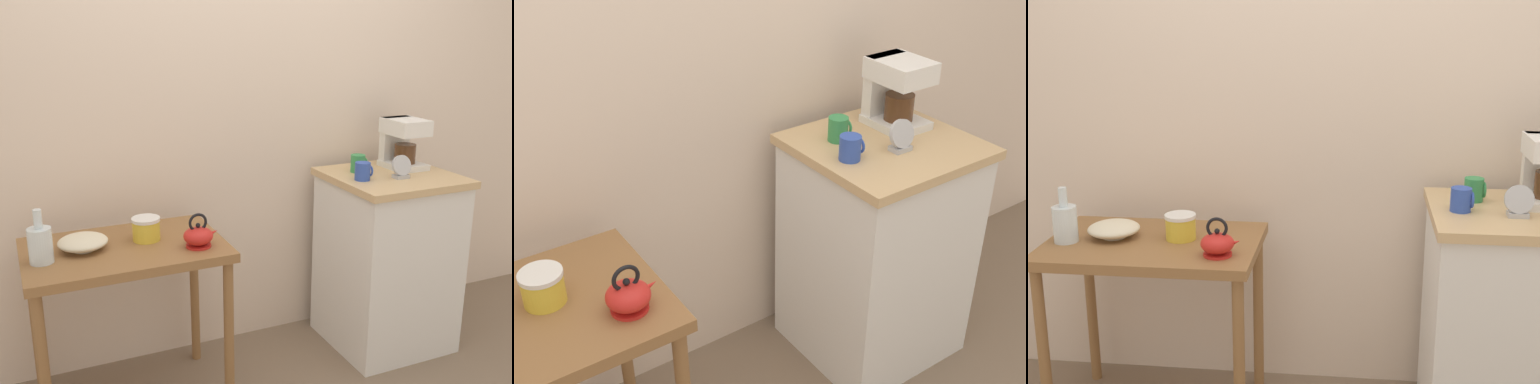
% 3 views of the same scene
% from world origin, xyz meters
% --- Properties ---
extents(back_wall, '(4.40, 0.10, 2.80)m').
position_xyz_m(back_wall, '(0.10, 0.41, 1.40)').
color(back_wall, beige).
rests_on(back_wall, ground_plane).
extents(wooden_table, '(0.84, 0.56, 0.77)m').
position_xyz_m(wooden_table, '(-0.66, -0.01, 0.66)').
color(wooden_table, olive).
rests_on(wooden_table, ground_plane).
extents(kitchen_counter, '(0.62, 0.59, 0.94)m').
position_xyz_m(kitchen_counter, '(0.71, 0.00, 0.47)').
color(kitchen_counter, white).
rests_on(kitchen_counter, ground_plane).
extents(bowl_stoneware, '(0.20, 0.20, 0.06)m').
position_xyz_m(bowl_stoneware, '(-0.83, 0.01, 0.80)').
color(bowl_stoneware, beige).
rests_on(bowl_stoneware, wooden_table).
extents(teakettle, '(0.15, 0.13, 0.15)m').
position_xyz_m(teakettle, '(-0.38, -0.15, 0.82)').
color(teakettle, red).
rests_on(teakettle, wooden_table).
extents(glass_carafe_vase, '(0.09, 0.09, 0.22)m').
position_xyz_m(glass_carafe_vase, '(-1.00, -0.06, 0.85)').
color(glass_carafe_vase, silver).
rests_on(glass_carafe_vase, wooden_table).
extents(canister_enamel, '(0.12, 0.12, 0.10)m').
position_xyz_m(canister_enamel, '(-0.56, 0.02, 0.82)').
color(canister_enamel, gold).
rests_on(canister_enamel, wooden_table).
extents(mug_tall_green, '(0.08, 0.07, 0.09)m').
position_xyz_m(mug_tall_green, '(0.57, 0.11, 0.98)').
color(mug_tall_green, '#338C4C').
rests_on(mug_tall_green, kitchen_counter).
extents(mug_blue, '(0.08, 0.08, 0.09)m').
position_xyz_m(mug_blue, '(0.51, -0.03, 0.98)').
color(mug_blue, '#2D4CAD').
rests_on(mug_blue, kitchen_counter).
extents(table_clock, '(0.10, 0.05, 0.12)m').
position_xyz_m(table_clock, '(0.70, -0.08, 0.99)').
color(table_clock, '#B2B5BA').
rests_on(table_clock, kitchen_counter).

